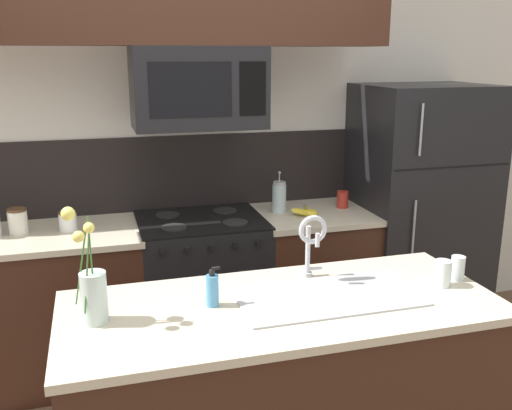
{
  "coord_description": "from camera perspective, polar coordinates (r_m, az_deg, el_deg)",
  "views": [
    {
      "loc": [
        -0.59,
        -2.39,
        1.9
      ],
      "look_at": [
        0.17,
        0.27,
        1.16
      ],
      "focal_mm": 40.0,
      "sensor_mm": 36.0,
      "label": 1
    }
  ],
  "objects": [
    {
      "name": "island_counter",
      "position": [
        2.59,
        2.54,
        -18.88
      ],
      "size": [
        1.79,
        0.75,
        0.91
      ],
      "color": "#381E14",
      "rests_on": "ground"
    },
    {
      "name": "refrigerator",
      "position": [
        4.05,
        15.79,
        -0.59
      ],
      "size": [
        0.83,
        0.74,
        1.7
      ],
      "color": "black",
      "rests_on": "ground"
    },
    {
      "name": "microwave",
      "position": [
        3.32,
        -5.83,
        11.6
      ],
      "size": [
        0.74,
        0.4,
        0.46
      ],
      "color": "black"
    },
    {
      "name": "french_press",
      "position": [
        3.64,
        2.33,
        0.8
      ],
      "size": [
        0.09,
        0.09,
        0.27
      ],
      "color": "silver",
      "rests_on": "back_counter_right"
    },
    {
      "name": "drinking_glass",
      "position": [
        2.63,
        18.16,
        -6.51
      ],
      "size": [
        0.07,
        0.07,
        0.12
      ],
      "color": "silver",
      "rests_on": "island_counter"
    },
    {
      "name": "coffee_tin",
      "position": [
        3.8,
        8.65,
        0.56
      ],
      "size": [
        0.08,
        0.08,
        0.11
      ],
      "primitive_type": "cylinder",
      "color": "#B22D23",
      "rests_on": "back_counter_right"
    },
    {
      "name": "stove_range",
      "position": [
        3.64,
        -5.37,
        -8.38
      ],
      "size": [
        0.76,
        0.64,
        0.93
      ],
      "color": "black",
      "rests_on": "ground"
    },
    {
      "name": "dish_soap_bottle",
      "position": [
        2.32,
        -4.39,
        -8.47
      ],
      "size": [
        0.06,
        0.05,
        0.16
      ],
      "color": "#4C93C6",
      "rests_on": "island_counter"
    },
    {
      "name": "spare_glass",
      "position": [
        2.72,
        19.52,
        -5.97
      ],
      "size": [
        0.06,
        0.06,
        0.11
      ],
      "color": "silver",
      "rests_on": "island_counter"
    },
    {
      "name": "back_counter_left",
      "position": [
        3.6,
        -18.58,
        -9.51
      ],
      "size": [
        0.92,
        0.65,
        0.91
      ],
      "color": "#381E14",
      "rests_on": "ground"
    },
    {
      "name": "rear_partition",
      "position": [
        3.82,
        -2.31,
        5.94
      ],
      "size": [
        5.2,
        0.1,
        2.6
      ],
      "primitive_type": "cube",
      "color": "silver",
      "rests_on": "ground"
    },
    {
      "name": "sink_faucet",
      "position": [
        2.53,
        5.6,
        -3.3
      ],
      "size": [
        0.14,
        0.14,
        0.31
      ],
      "color": "#B7BABF",
      "rests_on": "island_counter"
    },
    {
      "name": "splash_band",
      "position": [
        3.73,
        -6.56,
        3.3
      ],
      "size": [
        3.25,
        0.01,
        0.48
      ],
      "primitive_type": "cube",
      "color": "black",
      "rests_on": "rear_partition"
    },
    {
      "name": "flower_vase",
      "position": [
        2.24,
        -16.03,
        -8.48
      ],
      "size": [
        0.14,
        0.14,
        0.45
      ],
      "color": "silver",
      "rests_on": "island_counter"
    },
    {
      "name": "kitchen_sink",
      "position": [
        2.46,
        7.12,
        -10.58
      ],
      "size": [
        0.76,
        0.4,
        0.16
      ],
      "color": "#ADAFB5",
      "rests_on": "island_counter"
    },
    {
      "name": "storage_jar_medium",
      "position": [
        3.47,
        -22.72,
        -1.51
      ],
      "size": [
        0.11,
        0.11,
        0.15
      ],
      "color": "silver",
      "rests_on": "back_counter_left"
    },
    {
      "name": "banana_bunch",
      "position": [
        3.59,
        4.94,
        -0.71
      ],
      "size": [
        0.19,
        0.13,
        0.08
      ],
      "color": "yellow",
      "rests_on": "back_counter_right"
    },
    {
      "name": "back_counter_right",
      "position": [
        3.83,
        5.56,
        -7.25
      ],
      "size": [
        0.74,
        0.65,
        0.91
      ],
      "color": "#381E14",
      "rests_on": "ground"
    },
    {
      "name": "storage_jar_short",
      "position": [
        3.44,
        -18.3,
        -1.54
      ],
      "size": [
        0.1,
        0.1,
        0.11
      ],
      "color": "silver",
      "rests_on": "back_counter_left"
    }
  ]
}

